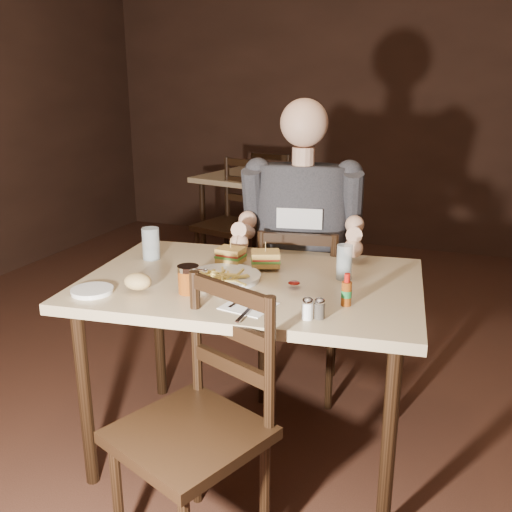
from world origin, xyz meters
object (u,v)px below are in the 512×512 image
(dinner_plate, at_px, (224,278))
(hot_sauce, at_px, (347,290))
(chair_far, at_px, (300,309))
(glass_right, at_px, (344,262))
(main_table, at_px, (251,297))
(bg_chair_far, at_px, (279,201))
(diner, at_px, (301,210))
(glass_left, at_px, (151,244))
(chair_near, at_px, (189,434))
(bg_table, at_px, (257,186))
(bg_chair_near, at_px, (230,226))
(syrup_dispenser, at_px, (188,279))

(dinner_plate, distance_m, hot_sauce, 0.51)
(chair_far, relative_size, glass_right, 6.37)
(main_table, bearing_deg, bg_chair_far, 106.97)
(diner, xyz_separation_m, glass_left, (-0.54, -0.42, -0.10))
(chair_near, xyz_separation_m, diner, (0.02, 1.09, 0.49))
(chair_far, height_order, glass_right, glass_right)
(bg_chair_far, distance_m, hot_sauce, 3.34)
(main_table, height_order, chair_far, chair_far)
(chair_near, relative_size, dinner_plate, 3.27)
(bg_table, height_order, glass_right, glass_right)
(bg_table, bearing_deg, glass_left, -80.16)
(bg_table, xyz_separation_m, dinner_plate, (0.80, -2.42, 0.10))
(main_table, height_order, diner, diner)
(main_table, xyz_separation_m, glass_right, (0.33, 0.13, 0.14))
(main_table, distance_m, chair_far, 0.62)
(diner, distance_m, glass_left, 0.69)
(main_table, distance_m, chair_near, 0.62)
(bg_chair_far, relative_size, diner, 0.92)
(chair_far, distance_m, bg_chair_far, 2.54)
(bg_chair_near, bearing_deg, diner, -40.96)
(bg_chair_far, height_order, dinner_plate, bg_chair_far)
(glass_left, relative_size, glass_right, 1.00)
(main_table, bearing_deg, bg_table, 110.59)
(glass_right, bearing_deg, bg_table, 118.60)
(diner, relative_size, dinner_plate, 3.58)
(chair_far, xyz_separation_m, glass_right, (0.30, -0.43, 0.40))
(chair_near, relative_size, diner, 0.91)
(bg_chair_near, height_order, hot_sauce, bg_chair_near)
(diner, bearing_deg, bg_table, 105.63)
(main_table, relative_size, bg_chair_near, 1.45)
(chair_near, bearing_deg, glass_right, 87.63)
(bg_chair_far, bearing_deg, dinner_plate, 109.93)
(bg_table, height_order, hot_sauce, hot_sauce)
(bg_chair_near, relative_size, diner, 0.96)
(diner, relative_size, syrup_dispenser, 9.62)
(main_table, bearing_deg, glass_left, 169.66)
(chair_far, bearing_deg, bg_chair_near, -64.83)
(bg_table, bearing_deg, hot_sauce, -62.74)
(bg_chair_near, height_order, diner, diner)
(bg_chair_near, bearing_deg, chair_far, -40.20)
(chair_near, distance_m, dinner_plate, 0.64)
(diner, xyz_separation_m, hot_sauce, (0.36, -0.64, -0.11))
(glass_right, bearing_deg, hot_sauce, -75.47)
(dinner_plate, height_order, glass_left, glass_left)
(syrup_dispenser, bearing_deg, chair_far, 69.42)
(bg_chair_near, bearing_deg, bg_table, 103.66)
(chair_near, height_order, bg_chair_far, bg_chair_far)
(main_table, height_order, hot_sauce, hot_sauce)
(bg_chair_far, relative_size, glass_left, 6.61)
(chair_far, xyz_separation_m, chair_near, (-0.01, -1.14, 0.02))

